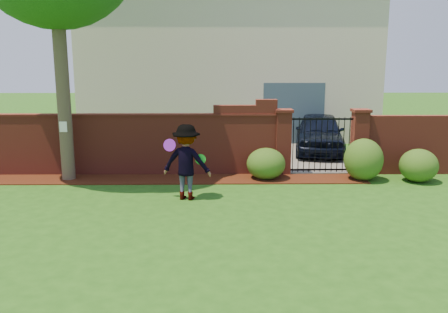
{
  "coord_description": "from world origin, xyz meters",
  "views": [
    {
      "loc": [
        0.53,
        -9.11,
        3.2
      ],
      "look_at": [
        0.67,
        1.4,
        1.05
      ],
      "focal_mm": 37.21,
      "sensor_mm": 36.0,
      "label": 1
    }
  ],
  "objects_px": {
    "frisbee_purple": "(170,145)",
    "car": "(320,134)",
    "man": "(186,162)",
    "frisbee_green": "(201,159)"
  },
  "relations": [
    {
      "from": "frisbee_green",
      "to": "man",
      "type": "bearing_deg",
      "value": 168.57
    },
    {
      "from": "frisbee_purple",
      "to": "car",
      "type": "bearing_deg",
      "value": 50.24
    },
    {
      "from": "man",
      "to": "frisbee_green",
      "type": "xyz_separation_m",
      "value": [
        0.35,
        -0.07,
        0.09
      ]
    },
    {
      "from": "car",
      "to": "frisbee_green",
      "type": "bearing_deg",
      "value": -114.94
    },
    {
      "from": "car",
      "to": "man",
      "type": "bearing_deg",
      "value": -117.55
    },
    {
      "from": "car",
      "to": "man",
      "type": "xyz_separation_m",
      "value": [
        -4.35,
        -5.59,
        0.19
      ]
    },
    {
      "from": "frisbee_green",
      "to": "car",
      "type": "bearing_deg",
      "value": 54.68
    },
    {
      "from": "man",
      "to": "frisbee_green",
      "type": "bearing_deg",
      "value": -178.76
    },
    {
      "from": "frisbee_green",
      "to": "frisbee_purple",
      "type": "bearing_deg",
      "value": -179.05
    },
    {
      "from": "car",
      "to": "frisbee_green",
      "type": "xyz_separation_m",
      "value": [
        -4.01,
        -5.66,
        0.28
      ]
    }
  ]
}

